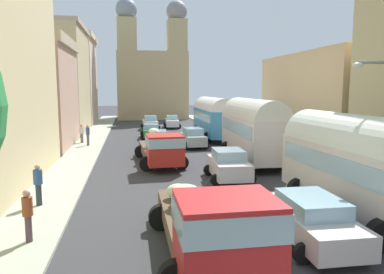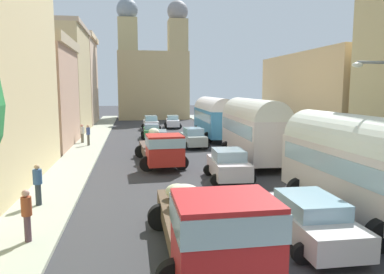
{
  "view_description": "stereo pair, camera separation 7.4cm",
  "coord_description": "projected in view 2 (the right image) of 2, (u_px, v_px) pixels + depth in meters",
  "views": [
    {
      "loc": [
        -3.68,
        -3.46,
        4.87
      ],
      "look_at": [
        0.0,
        18.16,
        1.97
      ],
      "focal_mm": 34.12,
      "sensor_mm": 36.0,
      "label": 1
    },
    {
      "loc": [
        -3.61,
        -3.47,
        4.87
      ],
      "look_at": [
        0.0,
        18.16,
        1.97
      ],
      "focal_mm": 34.12,
      "sensor_mm": 36.0,
      "label": 2
    }
  ],
  "objects": [
    {
      "name": "pedestrian_0",
      "position": [
        88.0,
        134.0,
        30.58
      ],
      "size": [
        0.4,
        0.4,
        1.88
      ],
      "color": "#575348",
      "rests_on": "ground"
    },
    {
      "name": "car_6",
      "position": [
        173.0,
        122.0,
        45.78
      ],
      "size": [
        2.31,
        4.37,
        1.55
      ],
      "color": "silver",
      "rests_on": "ground"
    },
    {
      "name": "car_1",
      "position": [
        151.0,
        131.0,
        36.13
      ],
      "size": [
        2.16,
        3.82,
        1.42
      ],
      "color": "#42924E",
      "rests_on": "ground"
    },
    {
      "name": "distant_church",
      "position": [
        153.0,
        77.0,
        58.71
      ],
      "size": [
        11.1,
        6.3,
        18.53
      ],
      "color": "tan",
      "rests_on": "ground"
    },
    {
      "name": "parked_bus_1",
      "position": [
        253.0,
        127.0,
        24.31
      ],
      "size": [
        3.51,
        8.79,
        4.22
      ],
      "color": "beige",
      "rests_on": "ground"
    },
    {
      "name": "pedestrian_2",
      "position": [
        82.0,
        133.0,
        32.18
      ],
      "size": [
        0.54,
        0.54,
        1.77
      ],
      "color": "#6D6754",
      "rests_on": "ground"
    },
    {
      "name": "car_0",
      "position": [
        158.0,
        140.0,
        29.71
      ],
      "size": [
        2.38,
        4.31,
        1.5
      ],
      "color": "gray",
      "rests_on": "ground"
    },
    {
      "name": "car_3",
      "position": [
        310.0,
        219.0,
        11.58
      ],
      "size": [
        2.43,
        4.43,
        1.5
      ],
      "color": "silver",
      "rests_on": "ground"
    },
    {
      "name": "car_2",
      "position": [
        151.0,
        123.0,
        43.9
      ],
      "size": [
        2.27,
        3.76,
        1.66
      ],
      "color": "silver",
      "rests_on": "ground"
    },
    {
      "name": "cargo_truck_0",
      "position": [
        210.0,
        224.0,
        9.8
      ],
      "size": [
        3.19,
        6.99,
        2.43
      ],
      "color": "red",
      "rests_on": "ground"
    },
    {
      "name": "building_left_3",
      "position": [
        65.0,
        80.0,
        39.66
      ],
      "size": [
        4.67,
        10.66,
        11.63
      ],
      "color": "tan",
      "rests_on": "ground"
    },
    {
      "name": "cargo_truck_1",
      "position": [
        161.0,
        147.0,
        23.16
      ],
      "size": [
        3.19,
        7.48,
        2.28
      ],
      "color": "red",
      "rests_on": "ground"
    },
    {
      "name": "sidewalk_right",
      "position": [
        256.0,
        144.0,
        32.2
      ],
      "size": [
        2.5,
        70.0,
        0.14
      ],
      "primitive_type": "cube",
      "color": "#969C95",
      "rests_on": "ground"
    },
    {
      "name": "car_4",
      "position": [
        228.0,
        165.0,
        19.55
      ],
      "size": [
        2.49,
        3.73,
        1.66
      ],
      "color": "silver",
      "rests_on": "ground"
    },
    {
      "name": "ground_plane",
      "position": [
        175.0,
        146.0,
        31.03
      ],
      "size": [
        154.0,
        154.0,
        0.0
      ],
      "primitive_type": "plane",
      "color": "#363638"
    },
    {
      "name": "car_5",
      "position": [
        193.0,
        138.0,
        30.52
      ],
      "size": [
        2.29,
        3.82,
        1.63
      ],
      "color": "silver",
      "rests_on": "ground"
    },
    {
      "name": "parked_bus_0",
      "position": [
        362.0,
        163.0,
        13.44
      ],
      "size": [
        3.45,
        8.35,
        3.92
      ],
      "color": "beige",
      "rests_on": "ground"
    },
    {
      "name": "pedestrian_1",
      "position": [
        27.0,
        213.0,
        11.28
      ],
      "size": [
        0.45,
        0.45,
        1.8
      ],
      "color": "#553B46",
      "rests_on": "ground"
    },
    {
      "name": "building_left_4",
      "position": [
        73.0,
        80.0,
        50.12
      ],
      "size": [
        6.45,
        9.65,
        12.09
      ],
      "color": "beige",
      "rests_on": "ground"
    },
    {
      "name": "sidewalk_left",
      "position": [
        87.0,
        148.0,
        29.83
      ],
      "size": [
        2.5,
        70.0,
        0.14
      ],
      "primitive_type": "cube",
      "color": "#A6AC97",
      "rests_on": "ground"
    },
    {
      "name": "building_left_2",
      "position": [
        40.0,
        93.0,
        29.73
      ],
      "size": [
        5.29,
        9.43,
        8.94
      ],
      "color": "tan",
      "rests_on": "ground"
    },
    {
      "name": "building_right_2",
      "position": [
        319.0,
        103.0,
        28.03
      ],
      "size": [
        4.39,
        13.21,
        7.53
      ],
      "color": "tan",
      "rests_on": "ground"
    },
    {
      "name": "pedestrian_3",
      "position": [
        38.0,
        183.0,
        14.84
      ],
      "size": [
        0.51,
        0.51,
        1.84
      ],
      "color": "#2B333A",
      "rests_on": "ground"
    },
    {
      "name": "parked_bus_2",
      "position": [
        214.0,
        116.0,
        35.77
      ],
      "size": [
        3.34,
        9.57,
        4.04
      ],
      "color": "teal",
      "rests_on": "ground"
    }
  ]
}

